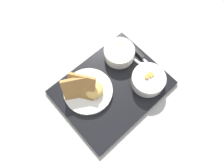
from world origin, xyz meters
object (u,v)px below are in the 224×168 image
object	(u,v)px
bowl_salad	(148,80)
plate_main	(86,90)
knife	(140,55)
spoon	(140,64)
bowl_soup	(119,53)

from	to	relation	value
bowl_salad	plate_main	xyz separation A→B (m)	(0.20, -0.13, -0.00)
bowl_salad	knife	xyz separation A→B (m)	(-0.07, -0.11, -0.02)
knife	plate_main	bearing A→B (deg)	-91.05
plate_main	spoon	size ratio (longest dim) A/B	1.14
bowl_soup	knife	bearing A→B (deg)	138.62
bowl_soup	bowl_salad	bearing A→B (deg)	89.59
plate_main	spoon	bearing A→B (deg)	167.00
bowl_salad	plate_main	size ratio (longest dim) A/B	0.69
bowl_salad	bowl_soup	world-z (taller)	bowl_salad
knife	bowl_salad	bearing A→B (deg)	-27.75
spoon	bowl_soup	bearing A→B (deg)	-164.06
knife	spoon	size ratio (longest dim) A/B	1.12
bowl_salad	bowl_soup	distance (m)	0.16
bowl_salad	knife	size ratio (longest dim) A/B	0.70
bowl_salad	spoon	xyz separation A→B (m)	(-0.04, -0.08, -0.02)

